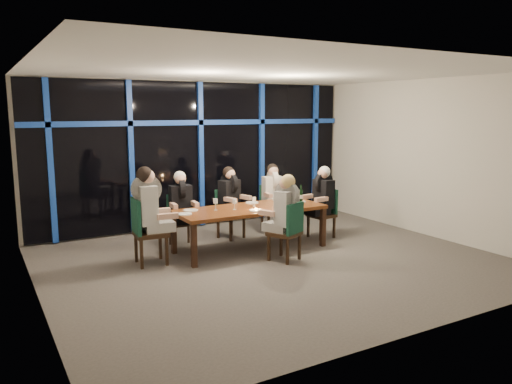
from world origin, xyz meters
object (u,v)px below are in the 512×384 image
diner_far_right (273,188)px  wine_bottle (301,196)px  chair_far_left (180,217)px  chair_near_mid (289,229)px  chair_end_right (325,210)px  diner_near_mid (285,205)px  chair_end_left (144,228)px  diner_end_left (149,201)px  dining_table (250,211)px  chair_far_right (272,206)px  diner_far_left (181,198)px  chair_far_mid (228,211)px  diner_far_mid (231,192)px  water_pitcher (293,200)px  diner_end_right (322,191)px

diner_far_right → wine_bottle: bearing=-84.2°
chair_far_left → chair_near_mid: 2.12m
chair_end_right → diner_near_mid: (-1.49, -0.89, 0.40)m
chair_end_left → diner_end_left: bearing=-90.0°
dining_table → diner_near_mid: bearing=-77.5°
chair_far_right → diner_far_left: diner_far_left is taller
chair_far_mid → chair_end_left: size_ratio=0.88×
wine_bottle → chair_end_left: bearing=176.2°
diner_far_mid → chair_end_right: bearing=-43.2°
chair_near_mid → diner_far_left: bearing=-79.5°
chair_end_left → chair_end_right: size_ratio=1.14×
chair_far_mid → diner_far_right: 1.04m
chair_far_left → wine_bottle: size_ratio=2.70×
chair_far_mid → diner_far_left: 1.07m
chair_end_right → diner_near_mid: bearing=-65.3°
diner_far_right → diner_near_mid: size_ratio=0.97×
chair_far_mid → diner_near_mid: bearing=-102.1°
chair_near_mid → diner_end_left: size_ratio=0.93×
dining_table → chair_far_mid: size_ratio=2.79×
chair_end_left → chair_near_mid: 2.28m
chair_far_mid → wine_bottle: bearing=-65.7°
diner_end_left → wine_bottle: 2.75m
chair_far_right → water_pitcher: bearing=-94.9°
diner_end_left → chair_end_right: bearing=-85.5°
chair_far_right → chair_near_mid: (-0.82, -1.87, 0.02)m
chair_far_left → diner_end_right: diner_end_right is taller
chair_end_left → chair_end_right: (3.52, 0.00, -0.07)m
wine_bottle → chair_end_right: bearing=15.5°
water_pitcher → chair_near_mid: bearing=-148.0°
diner_far_mid → water_pitcher: size_ratio=4.80×
chair_end_left → diner_far_mid: bearing=-62.7°
chair_far_left → diner_far_mid: diner_far_mid is taller
chair_end_left → diner_near_mid: bearing=-109.3°
diner_far_left → diner_end_right: 2.65m
chair_far_mid → chair_near_mid: chair_near_mid is taller
chair_far_right → diner_near_mid: size_ratio=0.99×
chair_far_mid → diner_near_mid: diner_near_mid is taller
chair_near_mid → diner_far_left: 2.09m
chair_end_right → diner_far_left: bearing=-111.8°
chair_far_left → diner_end_right: 2.69m
chair_end_right → wine_bottle: 0.81m
dining_table → water_pitcher: water_pitcher is taller
diner_far_left → wine_bottle: bearing=-20.7°
chair_near_mid → dining_table: bearing=-100.3°
chair_far_mid → diner_far_left: (-1.00, -0.15, 0.36)m
chair_end_left → wine_bottle: wine_bottle is taller
diner_far_right → water_pitcher: size_ratio=4.81×
diner_end_right → diner_far_right: bearing=-151.9°
chair_far_mid → diner_end_right: size_ratio=1.02×
diner_end_left → diner_end_right: bearing=-85.7°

